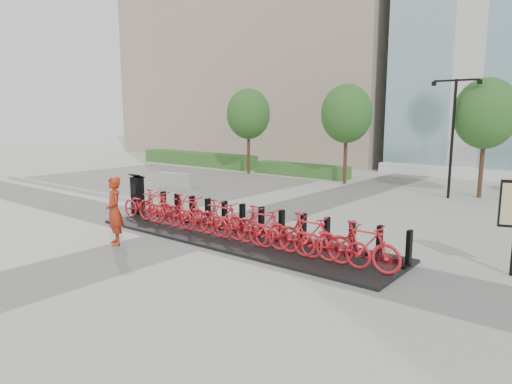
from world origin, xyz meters
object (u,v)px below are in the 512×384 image
Objects in this scene: kiosk at (137,195)px; jersey_barrier at (175,181)px; worker_red at (114,211)px; bike_0 at (142,205)px.

kiosk reaches higher than jersey_barrier.
worker_red is 9.79m from jersey_barrier.
kiosk is at bearing 60.98° from bike_0.
worker_red reaches higher than jersey_barrier.
kiosk is (-0.93, 0.52, 0.19)m from bike_0.
worker_red is (2.51, -2.64, 0.18)m from kiosk.
worker_red is (1.58, -2.12, 0.37)m from bike_0.
bike_0 is 7.14m from jersey_barrier.
bike_0 is at bearing -66.72° from jersey_barrier.
bike_0 is 1.31× the size of kiosk.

